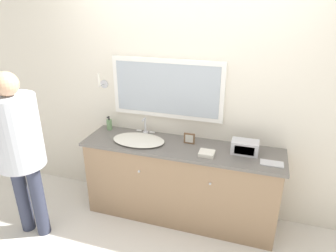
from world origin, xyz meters
name	(u,v)px	position (x,y,z in m)	size (l,w,h in m)	color
ground_plane	(172,233)	(0.00, 0.00, 0.00)	(14.00, 14.00, 0.00)	silver
wall_back	(188,96)	(-0.01, 0.58, 1.28)	(8.00, 0.18, 2.55)	silver
vanity_counter	(180,182)	(0.00, 0.29, 0.42)	(2.00, 0.52, 0.84)	#937556
sink_basin	(139,139)	(-0.44, 0.27, 0.86)	(0.54, 0.40, 0.19)	silver
soap_bottle	(109,124)	(-0.87, 0.46, 0.90)	(0.06, 0.06, 0.16)	#709966
appliance_box	(245,147)	(0.61, 0.34, 0.90)	(0.25, 0.15, 0.12)	#BCBCC1
picture_frame	(189,138)	(0.06, 0.38, 0.90)	(0.11, 0.01, 0.11)	brown
hand_towel_near_sink	(207,153)	(0.28, 0.19, 0.86)	(0.14, 0.13, 0.04)	silver
metal_tray	(272,163)	(0.86, 0.20, 0.85)	(0.20, 0.11, 0.01)	silver
person	(18,141)	(-1.33, -0.37, 1.01)	(0.42, 0.42, 1.64)	#33384C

